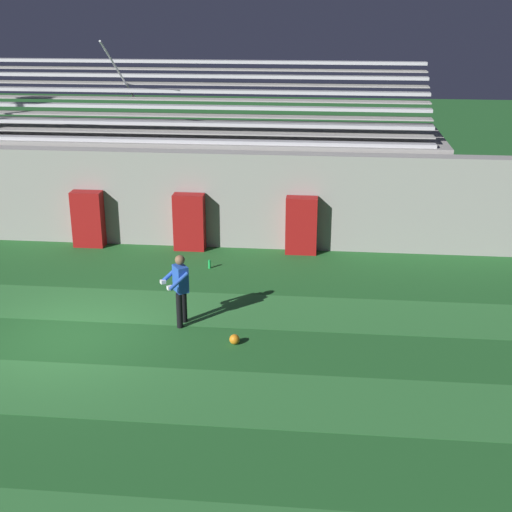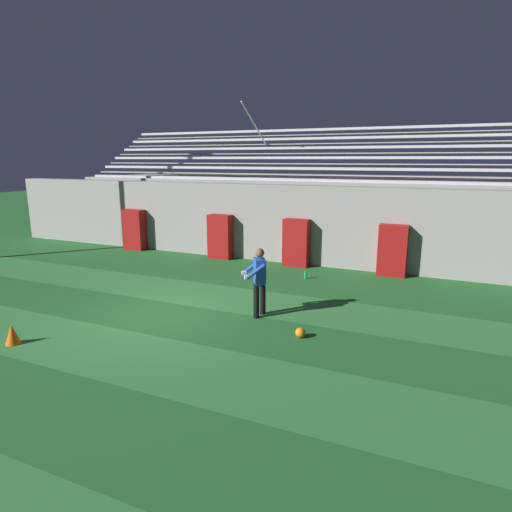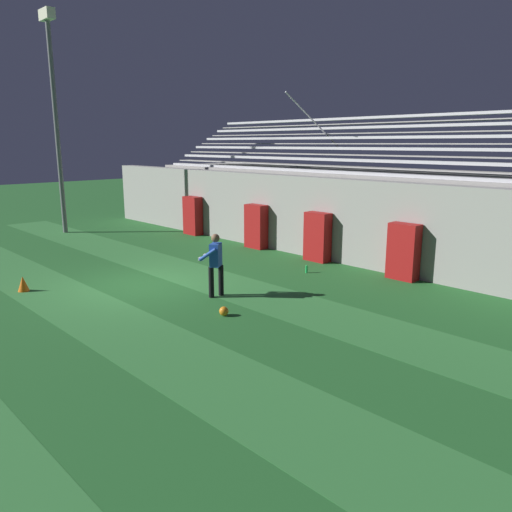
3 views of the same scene
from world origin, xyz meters
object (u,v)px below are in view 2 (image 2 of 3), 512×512
Objects in this scene: traffic_cone at (12,334)px; water_bottle at (305,275)px; padding_pillar_gate_right at (296,243)px; goalkeeper at (259,278)px; soccer_ball at (300,333)px; padding_pillar_far_right at (393,251)px; padding_pillar_far_left at (135,230)px; padding_pillar_gate_left at (220,237)px.

water_bottle is (4.04, 7.09, -0.09)m from traffic_cone.
goalkeeper is (0.77, -5.08, 0.12)m from padding_pillar_gate_right.
soccer_ball is at bearing -70.61° from padding_pillar_gate_right.
traffic_cone is (-3.98, -3.50, -0.74)m from goalkeeper.
water_bottle reaches higher than soccer_ball.
water_bottle is at bearing 89.10° from goalkeeper.
padding_pillar_far_right is 6.07m from soccer_ball.
traffic_cone is (-6.47, -8.59, -0.62)m from padding_pillar_far_right.
padding_pillar_far_left is (-7.06, 0.00, 0.00)m from padding_pillar_gate_right.
padding_pillar_far_left reaches higher than soccer_ball.
padding_pillar_far_right is (10.31, 0.00, 0.00)m from padding_pillar_far_left.
water_bottle is (7.88, -1.50, -0.71)m from padding_pillar_far_left.
goalkeeper is 3.98× the size of traffic_cone.
padding_pillar_gate_left is 6.28m from padding_pillar_far_right.
padding_pillar_far_left is 7.57× the size of soccer_ball.
padding_pillar_gate_right is at bearing 69.47° from traffic_cone.
goalkeeper is 7.59× the size of soccer_ball.
goalkeeper is (3.79, -5.08, 0.12)m from padding_pillar_gate_left.
padding_pillar_far_right is 1.00× the size of goalkeeper.
padding_pillar_gate_left is 6.34m from goalkeeper.
goalkeeper reaches higher than padding_pillar_gate_left.
goalkeeper is (-2.49, -5.08, 0.12)m from padding_pillar_far_right.
padding_pillar_gate_left reaches higher than soccer_ball.
traffic_cone is (-3.21, -8.59, -0.62)m from padding_pillar_gate_right.
goalkeeper is 6.96× the size of water_bottle.
padding_pillar_far_right is at bearing 63.93° from goalkeeper.
padding_pillar_gate_left is 3.96× the size of traffic_cone.
padding_pillar_far_left is 1.00× the size of padding_pillar_far_right.
soccer_ball is at bearing 26.79° from traffic_cone.
padding_pillar_gate_left is 4.19m from water_bottle.
traffic_cone reaches higher than water_bottle.
padding_pillar_far_right is (3.25, 0.00, 0.00)m from padding_pillar_gate_right.
padding_pillar_far_right is (6.28, 0.00, 0.00)m from padding_pillar_gate_left.
goalkeeper reaches higher than padding_pillar_far_left.
padding_pillar_gate_left is 7.57× the size of soccer_ball.
padding_pillar_far_right is at bearing 31.64° from water_bottle.
padding_pillar_far_left and padding_pillar_far_right have the same top height.
traffic_cone is at bearing -91.28° from padding_pillar_gate_left.
padding_pillar_far_right is 7.57× the size of soccer_ball.
traffic_cone is at bearing -65.86° from padding_pillar_far_left.
soccer_ball is 0.52× the size of traffic_cone.
padding_pillar_gate_left and padding_pillar_gate_right have the same top height.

